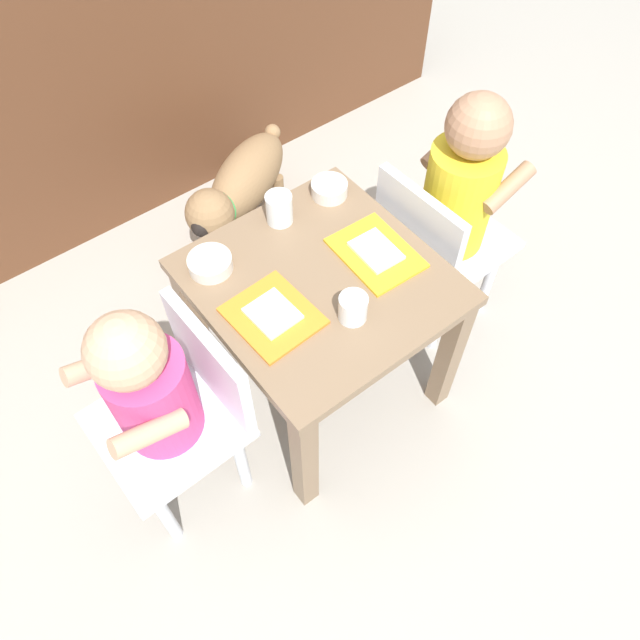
# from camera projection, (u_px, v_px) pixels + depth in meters

# --- Properties ---
(ground_plane) EXTENTS (7.00, 7.00, 0.00)m
(ground_plane) POSITION_uv_depth(u_px,v_px,m) (320.00, 381.00, 1.67)
(ground_plane) COLOR #9E998E
(kitchen_cabinet_back) EXTENTS (2.38, 0.32, 0.90)m
(kitchen_cabinet_back) POSITION_uv_depth(u_px,v_px,m) (103.00, 60.00, 1.77)
(kitchen_cabinet_back) COLOR #56331E
(kitchen_cabinet_back) RESTS_ON ground
(dining_table) EXTENTS (0.50, 0.51, 0.44)m
(dining_table) POSITION_uv_depth(u_px,v_px,m) (320.00, 303.00, 1.38)
(dining_table) COLOR #7A6047
(dining_table) RESTS_ON ground
(seated_child_left) EXTENTS (0.29, 0.29, 0.66)m
(seated_child_left) POSITION_uv_depth(u_px,v_px,m) (157.00, 392.00, 1.18)
(seated_child_left) COLOR silver
(seated_child_left) RESTS_ON ground
(seated_child_right) EXTENTS (0.29, 0.29, 0.71)m
(seated_child_right) POSITION_uv_depth(u_px,v_px,m) (455.00, 196.00, 1.46)
(seated_child_right) COLOR silver
(seated_child_right) RESTS_ON ground
(dog) EXTENTS (0.46, 0.33, 0.31)m
(dog) POSITION_uv_depth(u_px,v_px,m) (240.00, 185.00, 1.82)
(dog) COLOR olive
(dog) RESTS_ON ground
(food_tray_left) EXTENTS (0.17, 0.19, 0.02)m
(food_tray_left) POSITION_uv_depth(u_px,v_px,m) (273.00, 315.00, 1.25)
(food_tray_left) COLOR orange
(food_tray_left) RESTS_ON dining_table
(food_tray_right) EXTENTS (0.15, 0.20, 0.02)m
(food_tray_right) POSITION_uv_depth(u_px,v_px,m) (376.00, 252.00, 1.35)
(food_tray_right) COLOR gold
(food_tray_right) RESTS_ON dining_table
(water_cup_left) EXTENTS (0.06, 0.06, 0.07)m
(water_cup_left) POSITION_uv_depth(u_px,v_px,m) (279.00, 210.00, 1.39)
(water_cup_left) COLOR white
(water_cup_left) RESTS_ON dining_table
(water_cup_right) EXTENTS (0.06, 0.06, 0.06)m
(water_cup_right) POSITION_uv_depth(u_px,v_px,m) (353.00, 309.00, 1.23)
(water_cup_right) COLOR white
(water_cup_right) RESTS_ON dining_table
(veggie_bowl_near) EXTENTS (0.10, 0.10, 0.03)m
(veggie_bowl_near) POSITION_uv_depth(u_px,v_px,m) (210.00, 263.00, 1.31)
(veggie_bowl_near) COLOR silver
(veggie_bowl_near) RESTS_ON dining_table
(cereal_bowl_left_side) EXTENTS (0.09, 0.09, 0.03)m
(cereal_bowl_left_side) POSITION_uv_depth(u_px,v_px,m) (329.00, 188.00, 1.45)
(cereal_bowl_left_side) COLOR silver
(cereal_bowl_left_side) RESTS_ON dining_table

